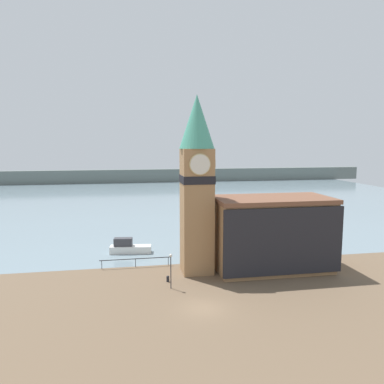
{
  "coord_description": "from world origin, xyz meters",
  "views": [
    {
      "loc": [
        -6.8,
        -31.9,
        15.03
      ],
      "look_at": [
        0.27,
        7.38,
        9.8
      ],
      "focal_mm": 35.0,
      "sensor_mm": 36.0,
      "label": 1
    }
  ],
  "objects_px": {
    "pier_building": "(272,233)",
    "lamp_post": "(171,264)",
    "boat_near": "(129,247)",
    "mooring_bollard_near": "(168,278)",
    "clock_tower": "(197,180)"
  },
  "relations": [
    {
      "from": "mooring_bollard_near",
      "to": "pier_building",
      "type": "bearing_deg",
      "value": 8.58
    },
    {
      "from": "lamp_post",
      "to": "mooring_bollard_near",
      "type": "bearing_deg",
      "value": 92.97
    },
    {
      "from": "clock_tower",
      "to": "mooring_bollard_near",
      "type": "bearing_deg",
      "value": -144.56
    },
    {
      "from": "clock_tower",
      "to": "boat_near",
      "type": "relative_size",
      "value": 3.55
    },
    {
      "from": "clock_tower",
      "to": "lamp_post",
      "type": "relative_size",
      "value": 5.51
    },
    {
      "from": "boat_near",
      "to": "pier_building",
      "type": "bearing_deg",
      "value": -22.57
    },
    {
      "from": "mooring_bollard_near",
      "to": "lamp_post",
      "type": "distance_m",
      "value": 2.98
    },
    {
      "from": "pier_building",
      "to": "lamp_post",
      "type": "bearing_deg",
      "value": -162.9
    },
    {
      "from": "clock_tower",
      "to": "boat_near",
      "type": "distance_m",
      "value": 15.63
    },
    {
      "from": "clock_tower",
      "to": "lamp_post",
      "type": "xyz_separation_m",
      "value": [
        -3.63,
        -4.62,
        -8.24
      ]
    },
    {
      "from": "pier_building",
      "to": "boat_near",
      "type": "bearing_deg",
      "value": 149.81
    },
    {
      "from": "boat_near",
      "to": "mooring_bollard_near",
      "type": "height_order",
      "value": "boat_near"
    },
    {
      "from": "mooring_bollard_near",
      "to": "boat_near",
      "type": "bearing_deg",
      "value": 109.14
    },
    {
      "from": "pier_building",
      "to": "mooring_bollard_near",
      "type": "xyz_separation_m",
      "value": [
        -12.74,
        -1.92,
        -4.0
      ]
    },
    {
      "from": "clock_tower",
      "to": "lamp_post",
      "type": "height_order",
      "value": "clock_tower"
    }
  ]
}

